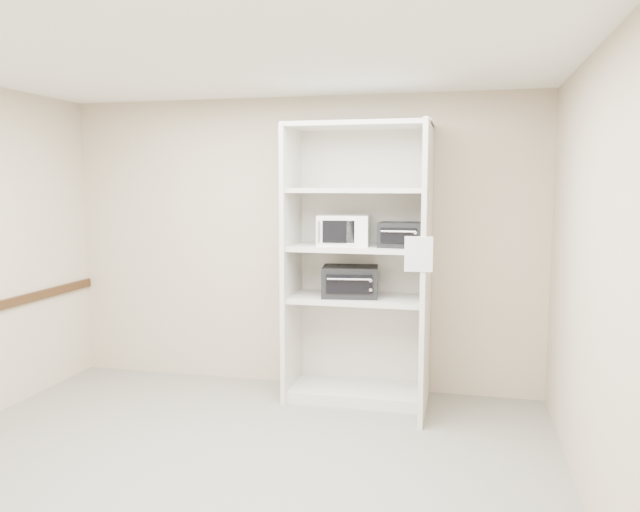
% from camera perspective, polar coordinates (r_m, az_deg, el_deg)
% --- Properties ---
extents(floor, '(4.50, 4.00, 0.01)m').
position_cam_1_polar(floor, '(4.37, -9.17, -19.30)').
color(floor, slate).
rests_on(floor, ground).
extents(ceiling, '(4.50, 4.00, 0.01)m').
position_cam_1_polar(ceiling, '(4.02, -9.91, 17.94)').
color(ceiling, white).
extents(wall_back, '(4.50, 0.02, 2.70)m').
position_cam_1_polar(wall_back, '(5.86, -1.99, 1.18)').
color(wall_back, tan).
rests_on(wall_back, ground).
extents(wall_right, '(0.02, 4.00, 2.70)m').
position_cam_1_polar(wall_right, '(3.74, 24.21, -2.50)').
color(wall_right, tan).
rests_on(wall_right, ground).
extents(shelving_unit, '(1.24, 0.92, 2.42)m').
position_cam_1_polar(shelving_unit, '(5.46, 3.97, -1.56)').
color(shelving_unit, beige).
rests_on(shelving_unit, floor).
extents(microwave, '(0.47, 0.37, 0.26)m').
position_cam_1_polar(microwave, '(5.44, 2.20, 2.37)').
color(microwave, white).
rests_on(microwave, shelving_unit).
extents(toaster_oven_upper, '(0.38, 0.30, 0.21)m').
position_cam_1_polar(toaster_oven_upper, '(5.33, 7.45, 1.94)').
color(toaster_oven_upper, black).
rests_on(toaster_oven_upper, shelving_unit).
extents(toaster_oven_lower, '(0.52, 0.42, 0.27)m').
position_cam_1_polar(toaster_oven_lower, '(5.48, 2.79, -2.33)').
color(toaster_oven_lower, black).
rests_on(toaster_oven_lower, shelving_unit).
extents(paper_sign, '(0.21, 0.02, 0.26)m').
position_cam_1_polar(paper_sign, '(4.74, 9.01, 0.17)').
color(paper_sign, white).
rests_on(paper_sign, shelving_unit).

